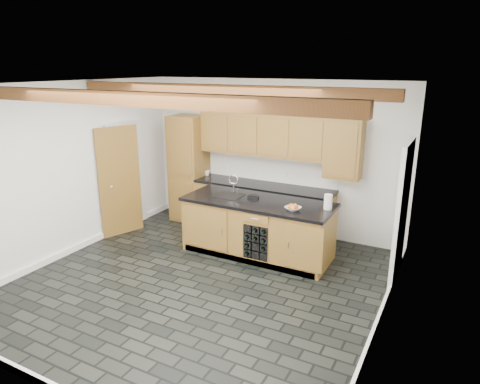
# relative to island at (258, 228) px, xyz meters

# --- Properties ---
(ground) EXTENTS (5.00, 5.00, 0.00)m
(ground) POSITION_rel_island_xyz_m (-0.31, -1.28, -0.46)
(ground) COLOR black
(ground) RESTS_ON ground
(room_shell) EXTENTS (5.01, 5.00, 5.00)m
(room_shell) POSITION_rel_island_xyz_m (-0.39, -0.75, 1.06)
(room_shell) COLOR white
(room_shell) RESTS_ON ground
(back_cabinetry) EXTENTS (3.65, 0.62, 2.20)m
(back_cabinetry) POSITION_rel_island_xyz_m (-0.68, 0.95, 0.51)
(back_cabinetry) COLOR olive
(back_cabinetry) RESTS_ON ground
(island) EXTENTS (2.48, 0.96, 0.93)m
(island) POSITION_rel_island_xyz_m (0.00, 0.00, 0.00)
(island) COLOR olive
(island) RESTS_ON ground
(faucet) EXTENTS (0.45, 0.40, 0.34)m
(faucet) POSITION_rel_island_xyz_m (-0.56, 0.05, 0.50)
(faucet) COLOR black
(faucet) RESTS_ON island
(kitchen_scale) EXTENTS (0.19, 0.13, 0.05)m
(kitchen_scale) POSITION_rel_island_xyz_m (-0.14, 0.11, 0.49)
(kitchen_scale) COLOR black
(kitchen_scale) RESTS_ON island
(fruit_bowl) EXTENTS (0.29, 0.29, 0.06)m
(fruit_bowl) POSITION_rel_island_xyz_m (0.67, -0.17, 0.49)
(fruit_bowl) COLOR beige
(fruit_bowl) RESTS_ON island
(fruit_cluster) EXTENTS (0.16, 0.17, 0.07)m
(fruit_cluster) POSITION_rel_island_xyz_m (0.67, -0.17, 0.52)
(fruit_cluster) COLOR red
(fruit_cluster) RESTS_ON fruit_bowl
(paper_towel) EXTENTS (0.12, 0.12, 0.23)m
(paper_towel) POSITION_rel_island_xyz_m (1.11, 0.13, 0.58)
(paper_towel) COLOR white
(paper_towel) RESTS_ON island
(mug) EXTENTS (0.13, 0.13, 0.10)m
(mug) POSITION_rel_island_xyz_m (-1.61, 1.02, 0.51)
(mug) COLOR white
(mug) RESTS_ON back_cabinetry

